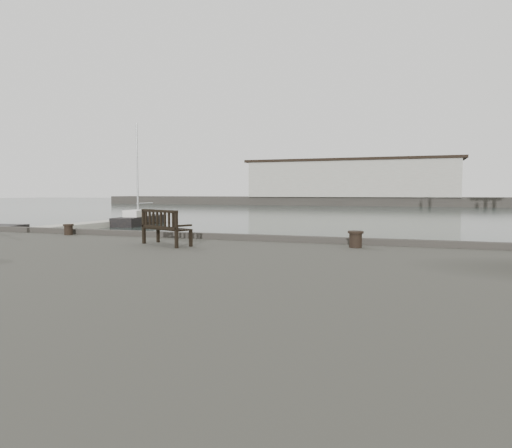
% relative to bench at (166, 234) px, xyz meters
% --- Properties ---
extents(ground, '(400.00, 400.00, 0.00)m').
position_rel_bench_xyz_m(ground, '(0.70, 2.16, -1.87)').
color(ground, black).
rests_on(ground, ground).
extents(pontoon, '(2.00, 24.00, 0.50)m').
position_rel_bench_xyz_m(pontoon, '(-19.30, 12.16, -1.62)').
color(pontoon, '#B1AEA4').
rests_on(pontoon, ground).
extents(breakwater, '(140.00, 9.50, 12.20)m').
position_rel_bench_xyz_m(breakwater, '(-3.86, 94.16, 2.43)').
color(breakwater, '#383530').
rests_on(breakwater, ground).
extents(bench, '(1.79, 1.24, 0.98)m').
position_rel_bench_xyz_m(bench, '(0.00, 0.00, 0.00)').
color(bench, black).
rests_on(bench, quay).
extents(bollard_left, '(0.42, 0.42, 0.38)m').
position_rel_bench_xyz_m(bollard_left, '(-4.85, 1.60, -0.12)').
color(bollard_left, black).
rests_on(bollard_left, quay).
extents(bollard_right, '(0.57, 0.57, 0.45)m').
position_rel_bench_xyz_m(bollard_right, '(5.17, 1.16, -0.09)').
color(bollard_right, black).
rests_on(bollard_right, quay).
extents(yacht_d, '(3.13, 7.97, 10.02)m').
position_rel_bench_xyz_m(yacht_d, '(-17.87, 25.72, -1.64)').
color(yacht_d, black).
rests_on(yacht_d, ground).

